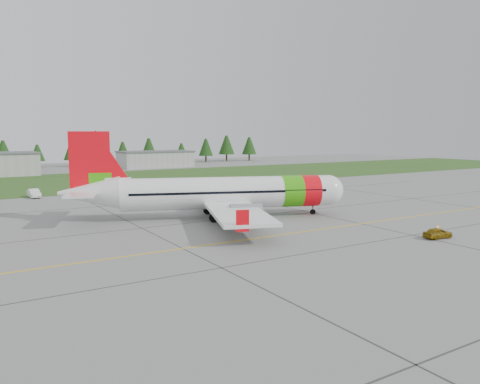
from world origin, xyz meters
TOP-DOWN VIEW (x-y plane):
  - ground at (0.00, 0.00)m, footprint 320.00×320.00m
  - aircraft at (-3.04, 21.27)m, footprint 37.44×35.58m
  - follow_me_car at (11.04, -2.46)m, footprint 1.31×1.51m
  - service_van at (-22.18, 56.71)m, footprint 1.76×1.67m
  - grass_strip at (0.00, 82.00)m, footprint 320.00×50.00m
  - taxi_guideline at (0.00, 8.00)m, footprint 120.00×0.25m
  - hangar_east at (25.00, 118.00)m, footprint 24.00×12.00m
  - treeline at (0.00, 138.00)m, footprint 160.00×8.00m

SIDE VIEW (x-z plane):
  - ground at x=0.00m, z-range 0.00..0.00m
  - taxi_guideline at x=0.00m, z-range 0.00..0.02m
  - grass_strip at x=0.00m, z-range 0.00..0.03m
  - follow_me_car at x=11.04m, z-range 0.00..3.53m
  - service_van at x=-22.18m, z-range 0.00..4.82m
  - hangar_east at x=25.00m, z-range 0.00..5.20m
  - aircraft at x=-3.04m, z-range -2.50..9.31m
  - treeline at x=0.00m, z-range 0.00..10.00m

